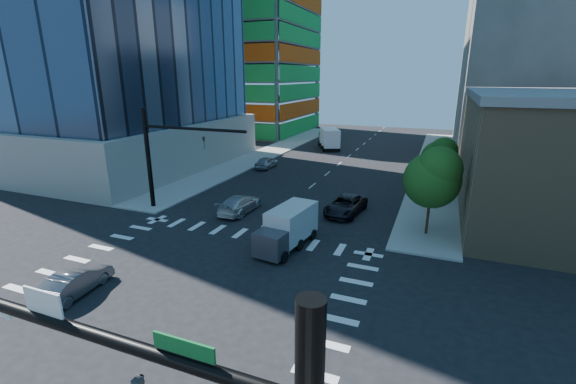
% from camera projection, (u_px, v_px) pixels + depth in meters
% --- Properties ---
extents(ground, '(160.00, 160.00, 0.00)m').
position_uv_depth(ground, '(179.00, 294.00, 21.66)').
color(ground, black).
rests_on(ground, ground).
extents(road_markings, '(20.00, 20.00, 0.01)m').
position_uv_depth(road_markings, '(179.00, 294.00, 21.66)').
color(road_markings, silver).
rests_on(road_markings, ground).
extents(sidewalk_ne, '(5.00, 60.00, 0.15)m').
position_uv_depth(sidewalk_ne, '(435.00, 165.00, 52.78)').
color(sidewalk_ne, '#9C9893').
rests_on(sidewalk_ne, ground).
extents(sidewalk_nw, '(5.00, 60.00, 0.15)m').
position_uv_depth(sidewalk_nw, '(270.00, 152.00, 61.63)').
color(sidewalk_nw, '#9C9893').
rests_on(sidewalk_nw, ground).
extents(construction_building, '(25.16, 34.50, 70.60)m').
position_uv_depth(construction_building, '(246.00, 11.00, 79.32)').
color(construction_building, slate).
rests_on(construction_building, ground).
extents(bg_building_ne, '(24.00, 30.00, 28.00)m').
position_uv_depth(bg_building_ne, '(553.00, 60.00, 56.96)').
color(bg_building_ne, '#5B5752').
rests_on(bg_building_ne, ground).
extents(signal_mast_nw, '(10.20, 0.40, 9.00)m').
position_uv_depth(signal_mast_nw, '(161.00, 150.00, 33.83)').
color(signal_mast_nw, black).
rests_on(signal_mast_nw, sidewalk_nw).
extents(tree_south, '(4.16, 4.16, 6.82)m').
position_uv_depth(tree_south, '(434.00, 177.00, 28.19)').
color(tree_south, '#382316').
rests_on(tree_south, sidewalk_ne).
extents(tree_north, '(3.54, 3.52, 5.78)m').
position_uv_depth(tree_north, '(440.00, 156.00, 38.96)').
color(tree_north, '#382316').
rests_on(tree_north, sidewalk_ne).
extents(car_nb_far, '(3.23, 5.87, 1.56)m').
position_uv_depth(car_nb_far, '(346.00, 205.00, 34.10)').
color(car_nb_far, black).
rests_on(car_nb_far, ground).
extents(car_sb_near, '(2.26, 5.38, 1.55)m').
position_uv_depth(car_sb_near, '(240.00, 204.00, 34.47)').
color(car_sb_near, silver).
rests_on(car_sb_near, ground).
extents(car_sb_mid, '(1.85, 4.49, 1.52)m').
position_uv_depth(car_sb_mid, '(267.00, 162.00, 51.10)').
color(car_sb_mid, '#A3A4AB').
rests_on(car_sb_mid, ground).
extents(car_sb_cross, '(1.99, 4.59, 1.47)m').
position_uv_depth(car_sb_cross, '(75.00, 282.00, 21.49)').
color(car_sb_cross, '#525358').
rests_on(car_sb_cross, ground).
extents(box_truck_near, '(2.99, 5.64, 2.82)m').
position_uv_depth(box_truck_near, '(286.00, 232.00, 27.09)').
color(box_truck_near, black).
rests_on(box_truck_near, ground).
extents(box_truck_far, '(5.31, 7.16, 3.46)m').
position_uv_depth(box_truck_far, '(329.00, 139.00, 64.70)').
color(box_truck_far, black).
rests_on(box_truck_far, ground).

